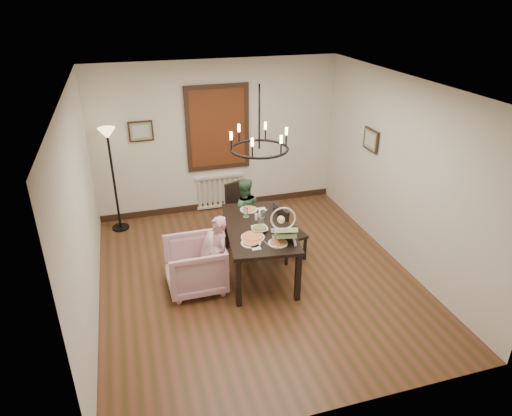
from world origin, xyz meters
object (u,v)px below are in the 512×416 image
dining_table (259,231)px  drinking_glass (261,222)px  armchair (195,265)px  elderly_woman (219,261)px  baby_bouncer (284,229)px  chair_right (291,231)px  seated_man (244,218)px  chair_far (242,211)px  floor_lamp (114,182)px

dining_table → drinking_glass: bearing=-57.7°
dining_table → armchair: 1.04m
armchair → drinking_glass: (1.00, 0.10, 0.48)m
dining_table → elderly_woman: size_ratio=1.86×
elderly_woman → baby_bouncer: baby_bouncer is taller
elderly_woman → drinking_glass: size_ratio=6.26×
dining_table → elderly_woman: 0.75m
armchair → drinking_glass: 1.11m
chair_right → seated_man: size_ratio=0.96×
chair_far → floor_lamp: 2.25m
chair_right → armchair: (-1.58, -0.38, -0.10)m
drinking_glass → dining_table: bearing=115.0°
armchair → drinking_glass: drinking_glass is taller
baby_bouncer → floor_lamp: bearing=143.2°
floor_lamp → chair_far: bearing=-23.7°
chair_right → baby_bouncer: size_ratio=1.88×
elderly_woman → drinking_glass: elderly_woman is taller
dining_table → baby_bouncer: 0.57m
dining_table → armchair: (-0.98, -0.13, -0.32)m
chair_far → seated_man: (-0.04, -0.25, 0.01)m
drinking_glass → chair_right: bearing=26.2°
floor_lamp → elderly_woman: bearing=-60.2°
elderly_woman → baby_bouncer: size_ratio=1.91×
chair_far → drinking_glass: chair_far is taller
chair_right → baby_bouncer: bearing=140.9°
drinking_glass → floor_lamp: (-1.99, 2.05, 0.05)m
baby_bouncer → floor_lamp: 3.31m
drinking_glass → floor_lamp: 2.86m
baby_bouncer → floor_lamp: size_ratio=0.28×
armchair → floor_lamp: size_ratio=0.45×
seated_man → baby_bouncer: bearing=103.3°
drinking_glass → floor_lamp: floor_lamp is taller
chair_right → seated_man: seated_man is taller
seated_man → floor_lamp: floor_lamp is taller
armchair → elderly_woman: elderly_woman is taller
seated_man → drinking_glass: size_ratio=6.39×
drinking_glass → seated_man: bearing=90.5°
elderly_woman → seated_man: bearing=140.9°
armchair → baby_bouncer: baby_bouncer is taller
floor_lamp → drinking_glass: bearing=-45.9°
seated_man → baby_bouncer: size_ratio=1.95×
seated_man → drinking_glass: (0.01, -0.91, 0.37)m
dining_table → chair_right: (0.59, 0.25, -0.22)m
armchair → seated_man: 1.42m
chair_right → baby_bouncer: baby_bouncer is taller
baby_bouncer → drinking_glass: size_ratio=3.27×
chair_far → baby_bouncer: 1.67m
seated_man → drinking_glass: 0.98m
dining_table → baby_bouncer: baby_bouncer is taller
chair_right → floor_lamp: floor_lamp is taller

